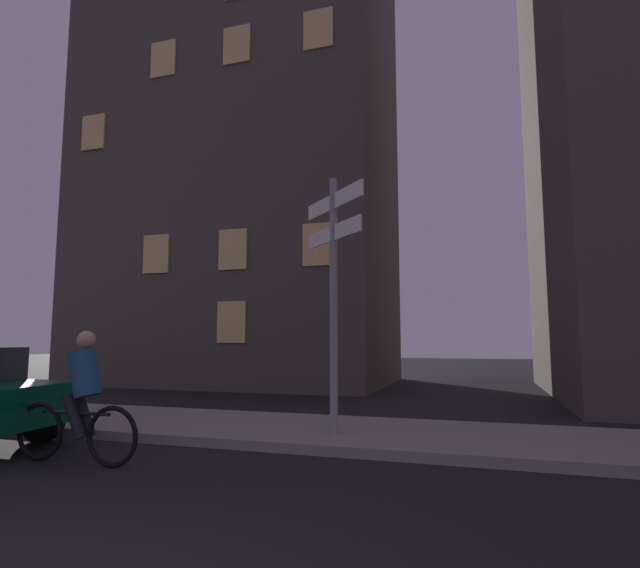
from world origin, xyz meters
name	(u,v)px	position (x,y,z in m)	size (l,w,h in m)	color
sidewalk_kerb	(326,432)	(0.00, 6.44, 0.07)	(40.00, 2.56, 0.14)	gray
signpost	(334,277)	(0.24, 6.01, 2.44)	(1.21, 1.21, 3.82)	gray
cyclist	(80,402)	(-2.38, 3.87, 0.75)	(1.82, 0.32, 1.61)	black
building_left_block	(243,166)	(-5.82, 15.04, 7.89)	(10.53, 6.36, 15.79)	#4C443D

